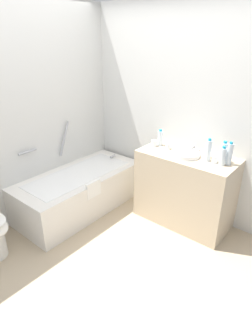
{
  "coord_description": "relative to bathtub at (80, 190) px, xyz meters",
  "views": [
    {
      "loc": [
        -1.59,
        -1.67,
        2.09
      ],
      "look_at": [
        0.57,
        0.12,
        0.79
      ],
      "focal_mm": 30.05,
      "sensor_mm": 36.0,
      "label": 1
    }
  ],
  "objects": [
    {
      "name": "drinking_glass_3",
      "position": [
        0.6,
        -1.52,
        0.65
      ],
      "size": [
        0.06,
        0.06,
        0.08
      ],
      "primitive_type": "cylinder",
      "color": "white",
      "rests_on": "vanity_counter"
    },
    {
      "name": "water_bottle_3",
      "position": [
        0.59,
        -1.6,
        0.71
      ],
      "size": [
        0.06,
        0.06,
        0.21
      ],
      "color": "silver",
      "rests_on": "vanity_counter"
    },
    {
      "name": "wall_back_tiled",
      "position": [
        -0.52,
        0.43,
        0.99
      ],
      "size": [
        3.21,
        0.1,
        2.52
      ],
      "primitive_type": "cube",
      "color": "silver",
      "rests_on": "ground_plane"
    },
    {
      "name": "water_bottle_4",
      "position": [
        0.65,
        -1.65,
        0.73
      ],
      "size": [
        0.06,
        0.06,
        0.25
      ],
      "color": "silver",
      "rests_on": "vanity_counter"
    },
    {
      "name": "sink_faucet",
      "position": [
        0.77,
        -1.19,
        0.64
      ],
      "size": [
        0.12,
        0.15,
        0.07
      ],
      "color": "silver",
      "rests_on": "vanity_counter"
    },
    {
      "name": "ground_plane",
      "position": [
        -0.52,
        -0.87,
        -0.27
      ],
      "size": [
        3.81,
        3.81,
        0.0
      ],
      "primitive_type": "plane",
      "color": "tan"
    },
    {
      "name": "vanity_counter",
      "position": [
        0.62,
        -1.2,
        0.17
      ],
      "size": [
        0.55,
        1.12,
        0.89
      ],
      "primitive_type": "cube",
      "color": "tan",
      "rests_on": "ground_plane"
    },
    {
      "name": "bathtub",
      "position": [
        0.0,
        0.0,
        0.0
      ],
      "size": [
        1.68,
        0.76,
        1.11
      ],
      "color": "silver",
      "rests_on": "ground_plane"
    },
    {
      "name": "sink_basin",
      "position": [
        0.58,
        -1.19,
        0.64
      ],
      "size": [
        0.32,
        0.32,
        0.05
      ],
      "primitive_type": "cylinder",
      "color": "white",
      "rests_on": "vanity_counter"
    },
    {
      "name": "water_bottle_1",
      "position": [
        0.6,
        -1.44,
        0.73
      ],
      "size": [
        0.06,
        0.06,
        0.25
      ],
      "color": "silver",
      "rests_on": "vanity_counter"
    },
    {
      "name": "water_bottle_0",
      "position": [
        0.69,
        -0.77,
        0.71
      ],
      "size": [
        0.06,
        0.06,
        0.2
      ],
      "color": "silver",
      "rests_on": "vanity_counter"
    },
    {
      "name": "drinking_glass_2",
      "position": [
        0.64,
        -0.92,
        0.65
      ],
      "size": [
        0.06,
        0.06,
        0.08
      ],
      "primitive_type": "cylinder",
      "color": "white",
      "rests_on": "vanity_counter"
    },
    {
      "name": "drinking_glass_1",
      "position": [
        0.61,
        -0.74,
        0.65
      ],
      "size": [
        0.07,
        0.07,
        0.08
      ],
      "primitive_type": "cylinder",
      "color": "white",
      "rests_on": "vanity_counter"
    },
    {
      "name": "drinking_glass_0",
      "position": [
        0.69,
        -1.39,
        0.66
      ],
      "size": [
        0.08,
        0.08,
        0.08
      ],
      "primitive_type": "cylinder",
      "color": "white",
      "rests_on": "vanity_counter"
    },
    {
      "name": "wall_right_mirror",
      "position": [
        0.94,
        -0.87,
        0.99
      ],
      "size": [
        0.1,
        2.91,
        2.52
      ],
      "primitive_type": "cube",
      "color": "silver",
      "rests_on": "ground_plane"
    },
    {
      "name": "water_bottle_2",
      "position": [
        0.68,
        -1.57,
        0.72
      ],
      "size": [
        0.07,
        0.07,
        0.23
      ],
      "color": "silver",
      "rests_on": "vanity_counter"
    }
  ]
}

